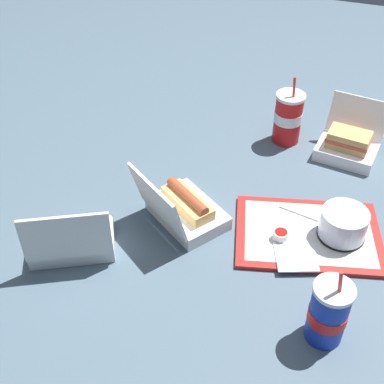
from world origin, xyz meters
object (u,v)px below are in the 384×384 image
ketchup_cup (281,235)px  cake_container (343,225)px  clamshell_hotdog_left (71,238)px  soda_cup_right (328,313)px  clamshell_sandwich_corner (348,144)px  soda_cup_corner (288,117)px  clamshell_hotdog_back (184,209)px  plastic_fork (299,213)px  food_tray (308,234)px

ketchup_cup → cake_container: bearing=23.4°
clamshell_hotdog_left → soda_cup_right: (0.63, -0.05, 0.04)m
ketchup_cup → clamshell_sandwich_corner: size_ratio=0.20×
soda_cup_corner → cake_container: bearing=-60.6°
clamshell_hotdog_back → cake_container: bearing=9.0°
clamshell_sandwich_corner → soda_cup_corner: bearing=172.9°
clamshell_sandwich_corner → soda_cup_right: soda_cup_right is taller
cake_container → clamshell_sandwich_corner: bearing=94.3°
ketchup_cup → plastic_fork: ketchup_cup is taller
plastic_fork → soda_cup_right: 0.38m
food_tray → plastic_fork: bearing=119.1°
clamshell_sandwich_corner → soda_cup_right: (0.03, -0.67, 0.03)m
clamshell_hotdog_back → soda_cup_corner: soda_cup_corner is taller
clamshell_hotdog_back → ketchup_cup: bearing=0.4°
cake_container → clamshell_sandwich_corner: (-0.03, 0.37, -0.01)m
cake_container → plastic_fork: 0.13m
food_tray → cake_container: 0.09m
cake_container → plastic_fork: size_ratio=1.10×
clamshell_hotdog_left → plastic_fork: bearing=30.6°
food_tray → plastic_fork: (-0.04, 0.06, 0.01)m
ketchup_cup → clamshell_sandwich_corner: clamshell_sandwich_corner is taller
food_tray → clamshell_sandwich_corner: bearing=82.3°
clamshell_hotdog_back → clamshell_hotdog_left: clamshell_hotdog_back is taller
clamshell_sandwich_corner → clamshell_hotdog_left: 0.87m
clamshell_sandwich_corner → ketchup_cup: bearing=-105.1°
soda_cup_right → ketchup_cup: bearing=120.7°
ketchup_cup → clamshell_hotdog_back: 0.26m
cake_container → clamshell_hotdog_left: bearing=-157.9°
clamshell_hotdog_left → soda_cup_corner: bearing=57.7°
food_tray → clamshell_hotdog_left: (-0.55, -0.24, 0.03)m
food_tray → soda_cup_corner: soda_cup_corner is taller
clamshell_hotdog_back → soda_cup_corner: 0.49m
plastic_fork → clamshell_hotdog_back: bearing=-147.1°
ketchup_cup → clamshell_hotdog_left: (-0.49, -0.19, 0.01)m
food_tray → cake_container: size_ratio=3.47×
soda_cup_right → plastic_fork: bearing=108.1°
ketchup_cup → clamshell_hotdog_back: (-0.26, -0.00, 0.01)m
food_tray → plastic_fork: size_ratio=3.83×
clamshell_hotdog_back → clamshell_sandwich_corner: bearing=49.0°
clamshell_hotdog_left → ketchup_cup: bearing=21.7°
clamshell_sandwich_corner → food_tray: bearing=-97.7°
food_tray → plastic_fork: plastic_fork is taller
clamshell_hotdog_back → soda_cup_corner: size_ratio=1.21×
cake_container → ketchup_cup: cake_container is taller
ketchup_cup → soda_cup_corner: size_ratio=0.18×
ketchup_cup → soda_cup_right: soda_cup_right is taller
plastic_fork → clamshell_sandwich_corner: (0.09, 0.32, 0.03)m
clamshell_hotdog_left → soda_cup_corner: (0.41, 0.65, 0.04)m
ketchup_cup → clamshell_hotdog_back: bearing=-179.6°
plastic_fork → clamshell_hotdog_left: size_ratio=0.45×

